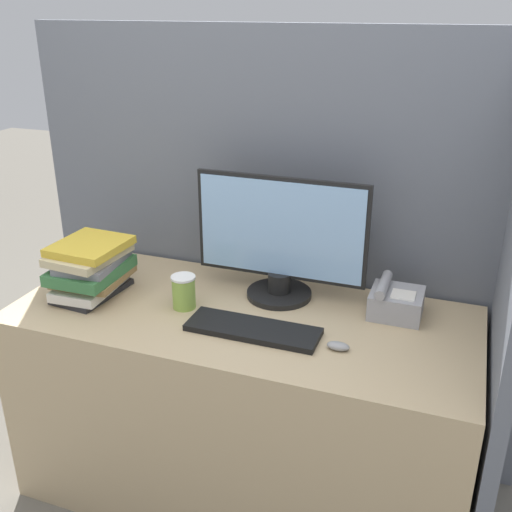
{
  "coord_description": "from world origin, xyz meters",
  "views": [
    {
      "loc": [
        0.68,
        -1.36,
        1.78
      ],
      "look_at": [
        0.04,
        0.38,
        0.99
      ],
      "focal_mm": 42.0,
      "sensor_mm": 36.0,
      "label": 1
    }
  ],
  "objects_px": {
    "keyboard": "(253,329)",
    "desk_telephone": "(395,302)",
    "coffee_cup": "(184,292)",
    "monitor": "(280,243)",
    "book_stack": "(91,268)",
    "mouse": "(338,346)"
  },
  "relations": [
    {
      "from": "desk_telephone",
      "to": "coffee_cup",
      "type": "bearing_deg",
      "value": -164.12
    },
    {
      "from": "coffee_cup",
      "to": "desk_telephone",
      "type": "bearing_deg",
      "value": 15.88
    },
    {
      "from": "monitor",
      "to": "keyboard",
      "type": "relative_size",
      "value": 1.42
    },
    {
      "from": "monitor",
      "to": "keyboard",
      "type": "height_order",
      "value": "monitor"
    },
    {
      "from": "monitor",
      "to": "coffee_cup",
      "type": "bearing_deg",
      "value": -145.25
    },
    {
      "from": "keyboard",
      "to": "desk_telephone",
      "type": "relative_size",
      "value": 2.45
    },
    {
      "from": "mouse",
      "to": "book_stack",
      "type": "relative_size",
      "value": 0.24
    },
    {
      "from": "monitor",
      "to": "keyboard",
      "type": "xyz_separation_m",
      "value": [
        0.0,
        -0.28,
        -0.2
      ]
    },
    {
      "from": "book_stack",
      "to": "desk_telephone",
      "type": "bearing_deg",
      "value": 11.74
    },
    {
      "from": "coffee_cup",
      "to": "monitor",
      "type": "bearing_deg",
      "value": 34.75
    },
    {
      "from": "coffee_cup",
      "to": "desk_telephone",
      "type": "distance_m",
      "value": 0.74
    },
    {
      "from": "monitor",
      "to": "desk_telephone",
      "type": "bearing_deg",
      "value": 0.12
    },
    {
      "from": "mouse",
      "to": "desk_telephone",
      "type": "bearing_deg",
      "value": 65.64
    },
    {
      "from": "book_stack",
      "to": "mouse",
      "type": "bearing_deg",
      "value": -4.21
    },
    {
      "from": "keyboard",
      "to": "coffee_cup",
      "type": "height_order",
      "value": "coffee_cup"
    },
    {
      "from": "keyboard",
      "to": "book_stack",
      "type": "xyz_separation_m",
      "value": [
        -0.65,
        0.06,
        0.09
      ]
    },
    {
      "from": "keyboard",
      "to": "mouse",
      "type": "relative_size",
      "value": 6.08
    },
    {
      "from": "coffee_cup",
      "to": "desk_telephone",
      "type": "xyz_separation_m",
      "value": [
        0.71,
        0.2,
        -0.01
      ]
    },
    {
      "from": "keyboard",
      "to": "desk_telephone",
      "type": "bearing_deg",
      "value": 33.87
    },
    {
      "from": "keyboard",
      "to": "book_stack",
      "type": "distance_m",
      "value": 0.66
    },
    {
      "from": "monitor",
      "to": "book_stack",
      "type": "relative_size",
      "value": 2.1
    },
    {
      "from": "keyboard",
      "to": "mouse",
      "type": "distance_m",
      "value": 0.29
    }
  ]
}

